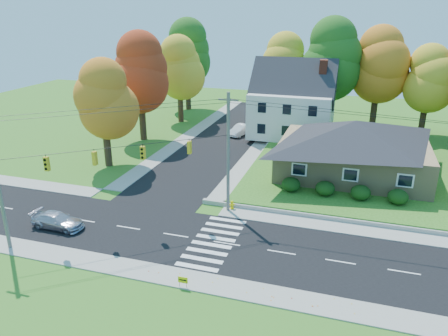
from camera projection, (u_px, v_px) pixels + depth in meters
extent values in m
plane|color=#3D7923|center=(227.00, 244.00, 31.55)|extent=(120.00, 120.00, 0.00)
cube|color=black|center=(227.00, 244.00, 31.55)|extent=(90.00, 8.00, 0.02)
cube|color=black|center=(227.00, 137.00, 57.04)|extent=(8.00, 44.00, 0.02)
cube|color=#9C9A90|center=(245.00, 214.00, 36.01)|extent=(90.00, 2.00, 0.08)
cube|color=#9C9A90|center=(203.00, 282.00, 27.07)|extent=(90.00, 2.00, 0.08)
cube|color=#3D7923|center=(401.00, 164.00, 46.57)|extent=(30.00, 30.00, 0.50)
cube|color=tan|center=(352.00, 158.00, 42.87)|extent=(14.00, 10.00, 3.20)
pyramid|color=#26262B|center=(355.00, 132.00, 41.92)|extent=(14.60, 10.60, 2.20)
cube|color=silver|center=(292.00, 114.00, 55.43)|extent=(10.00, 8.00, 5.60)
pyramid|color=#26262B|center=(293.00, 82.00, 54.03)|extent=(10.40, 8.40, 2.40)
cube|color=brown|center=(321.00, 100.00, 53.74)|extent=(0.90, 0.90, 9.60)
ellipsoid|color=#163A10|center=(291.00, 184.00, 39.07)|extent=(1.70, 1.70, 1.27)
ellipsoid|color=#163A10|center=(325.00, 188.00, 38.22)|extent=(1.70, 1.70, 1.27)
ellipsoid|color=#163A10|center=(361.00, 192.00, 37.38)|extent=(1.70, 1.70, 1.27)
ellipsoid|color=#163A10|center=(398.00, 197.00, 36.53)|extent=(1.70, 1.70, 1.27)
cylinder|color=#666059|center=(228.00, 154.00, 34.88)|extent=(0.26, 0.26, 10.00)
cube|color=#666059|center=(228.00, 100.00, 33.34)|extent=(1.60, 0.12, 0.12)
cube|color=gold|center=(47.00, 164.00, 30.00)|extent=(0.34, 0.26, 1.00)
cube|color=gold|center=(95.00, 158.00, 31.08)|extent=(0.26, 0.34, 1.00)
cube|color=gold|center=(143.00, 153.00, 32.24)|extent=(0.34, 0.26, 1.00)
cube|color=gold|center=(189.00, 147.00, 33.46)|extent=(0.26, 0.34, 1.00)
cylinder|color=black|center=(121.00, 147.00, 31.50)|extent=(13.02, 10.43, 0.04)
cylinder|color=#3F2A19|center=(284.00, 104.00, 61.39)|extent=(0.80, 0.80, 5.40)
sphere|color=gold|center=(286.00, 76.00, 60.02)|extent=(6.72, 6.72, 6.72)
sphere|color=gold|center=(286.00, 63.00, 59.44)|extent=(5.91, 5.91, 5.91)
sphere|color=gold|center=(287.00, 51.00, 58.85)|extent=(5.11, 5.11, 5.11)
cylinder|color=#3F2A19|center=(328.00, 105.00, 58.64)|extent=(0.86, 0.86, 6.30)
sphere|color=#26611B|center=(330.00, 71.00, 57.06)|extent=(7.84, 7.84, 7.84)
sphere|color=#26611B|center=(332.00, 55.00, 56.37)|extent=(6.90, 6.90, 6.90)
sphere|color=#26611B|center=(333.00, 39.00, 55.69)|extent=(5.96, 5.96, 5.96)
cylinder|color=#3F2A19|center=(374.00, 108.00, 57.93)|extent=(0.83, 0.83, 5.85)
sphere|color=orange|center=(378.00, 76.00, 56.45)|extent=(7.28, 7.28, 7.28)
sphere|color=orange|center=(380.00, 61.00, 55.82)|extent=(6.41, 6.41, 6.41)
sphere|color=orange|center=(382.00, 47.00, 55.18)|extent=(5.53, 5.53, 5.53)
cylinder|color=#3F2A19|center=(423.00, 116.00, 55.50)|extent=(0.77, 0.77, 4.95)
sphere|color=gold|center=(428.00, 88.00, 54.25)|extent=(6.16, 6.16, 6.16)
sphere|color=gold|center=(430.00, 76.00, 53.71)|extent=(5.42, 5.42, 5.42)
sphere|color=gold|center=(432.00, 63.00, 53.18)|extent=(4.68, 4.68, 4.68)
cylinder|color=#3F2A19|center=(107.00, 143.00, 46.20)|extent=(0.77, 0.77, 4.95)
sphere|color=orange|center=(104.00, 110.00, 44.95)|extent=(6.16, 6.16, 6.16)
sphere|color=orange|center=(102.00, 95.00, 44.42)|extent=(5.42, 5.42, 5.42)
sphere|color=orange|center=(101.00, 80.00, 43.88)|extent=(4.68, 4.68, 4.68)
cylinder|color=#3F2A19|center=(142.00, 117.00, 55.26)|extent=(0.83, 0.83, 5.85)
sphere|color=#A73115|center=(140.00, 84.00, 53.79)|extent=(7.28, 7.28, 7.28)
sphere|color=#A73115|center=(139.00, 69.00, 53.15)|extent=(6.41, 6.41, 6.41)
sphere|color=#A73115|center=(138.00, 53.00, 52.52)|extent=(5.53, 5.53, 5.53)
cylinder|color=#3F2A19|center=(180.00, 103.00, 64.00)|extent=(0.80, 0.80, 5.40)
sphere|color=gold|center=(180.00, 77.00, 62.64)|extent=(6.72, 6.72, 6.72)
sphere|color=gold|center=(179.00, 65.00, 62.05)|extent=(5.91, 5.91, 5.91)
sphere|color=gold|center=(179.00, 53.00, 61.46)|extent=(5.11, 5.11, 5.11)
cylinder|color=#3F2A19|center=(188.00, 90.00, 71.56)|extent=(0.86, 0.86, 6.30)
sphere|color=#26611B|center=(187.00, 62.00, 69.97)|extent=(7.84, 7.84, 7.84)
sphere|color=#26611B|center=(187.00, 49.00, 69.28)|extent=(6.90, 6.90, 6.90)
sphere|color=#26611B|center=(187.00, 36.00, 68.60)|extent=(5.96, 5.96, 5.96)
imported|color=#B3B1C1|center=(58.00, 221.00, 33.58)|extent=(4.24, 1.78, 1.22)
imported|color=silver|center=(241.00, 130.00, 57.81)|extent=(2.70, 4.46, 1.39)
cylinder|color=yellow|center=(232.00, 209.00, 36.86)|extent=(0.35, 0.35, 0.10)
cylinder|color=yellow|center=(232.00, 206.00, 36.76)|extent=(0.24, 0.24, 0.54)
sphere|color=yellow|center=(232.00, 202.00, 36.64)|extent=(0.26, 0.26, 0.26)
cylinder|color=yellow|center=(232.00, 205.00, 36.72)|extent=(0.45, 0.28, 0.12)
cylinder|color=black|center=(180.00, 284.00, 26.58)|extent=(0.02, 0.02, 0.52)
cylinder|color=black|center=(187.00, 285.00, 26.45)|extent=(0.02, 0.02, 0.52)
cube|color=yellow|center=(183.00, 280.00, 26.41)|extent=(0.62, 0.05, 0.41)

